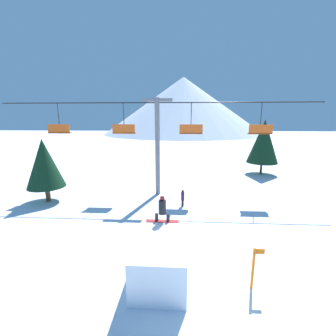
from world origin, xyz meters
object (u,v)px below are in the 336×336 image
object	(u,v)px
distant_skier	(183,197)
snowboarder	(162,209)
snow_ramp	(161,257)
trail_marker	(253,267)
pine_tree_near	(44,163)

from	to	relation	value
distant_skier	snowboarder	bearing A→B (deg)	-99.28
snowboarder	distant_skier	size ratio (longest dim) A/B	1.22
snowboarder	snow_ramp	bearing A→B (deg)	-87.38
trail_marker	distant_skier	distance (m)	8.36
pine_tree_near	trail_marker	bearing A→B (deg)	-33.07
pine_tree_near	snowboarder	bearing A→B (deg)	-34.25
distant_skier	snow_ramp	bearing A→B (deg)	-96.92
snow_ramp	snowboarder	size ratio (longest dim) A/B	2.30
pine_tree_near	trail_marker	distance (m)	15.54
snow_ramp	snowboarder	bearing A→B (deg)	92.62
snow_ramp	pine_tree_near	bearing A→B (deg)	140.18
snow_ramp	trail_marker	world-z (taller)	trail_marker
snow_ramp	snowboarder	xyz separation A→B (m)	(-0.07, 1.49, 1.41)
snowboarder	pine_tree_near	distance (m)	11.37
pine_tree_near	distant_skier	xyz separation A→B (m)	(10.35, -0.45, -2.30)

